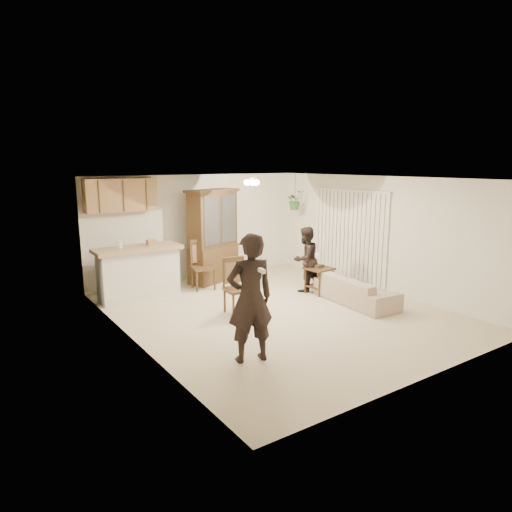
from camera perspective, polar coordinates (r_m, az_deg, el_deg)
floor at (r=8.71m, az=2.81°, el=-7.01°), size 6.50×6.50×0.00m
ceiling at (r=8.26m, az=2.98°, el=9.66°), size 5.50×6.50×0.02m
wall_back at (r=11.13m, az=-7.25°, el=3.62°), size 5.50×0.02×2.50m
wall_front at (r=6.19m, az=21.36°, el=-3.52°), size 5.50×0.02×2.50m
wall_left at (r=7.12m, az=-15.08°, el=-1.20°), size 0.02×6.50×2.50m
wall_right at (r=10.27m, az=15.25°, el=2.64°), size 0.02×6.50×2.50m
breakfast_bar at (r=9.74m, az=-14.44°, el=-2.30°), size 1.60×0.55×1.00m
bar_top at (r=9.62m, az=-14.61°, el=0.88°), size 1.75×0.70×0.08m
upper_cabinets at (r=10.16m, az=-16.57°, el=7.30°), size 1.50×0.34×0.70m
vertical_blinds at (r=10.86m, az=11.48°, el=2.49°), size 0.06×2.30×2.10m
ceiling_fixture at (r=9.36m, az=-0.53°, el=9.29°), size 0.36×0.36×0.20m
hanging_plant at (r=11.60m, az=4.88°, el=6.98°), size 0.43×0.37×0.48m
plant_cord at (r=11.58m, az=4.91°, el=8.58°), size 0.01×0.01×0.65m
sofa at (r=9.36m, az=12.41°, el=-3.61°), size 0.88×1.93×0.73m
adult at (r=6.39m, az=-0.74°, el=-5.50°), size 0.74×0.57×1.80m
child at (r=10.00m, az=6.17°, el=-0.61°), size 0.74×0.63×1.35m
china_hutch at (r=10.76m, az=-5.39°, el=2.44°), size 1.48×0.97×2.17m
side_table at (r=9.94m, az=7.86°, el=-2.97°), size 0.56×0.56×0.63m
chair_bar at (r=8.53m, az=-2.23°, el=-5.31°), size 0.51×0.51×1.05m
chair_hutch_left at (r=10.24m, az=-6.62°, el=-2.44°), size 0.57×0.57×1.09m
chair_hutch_right at (r=11.31m, az=-3.99°, el=-1.21°), size 0.51×0.51×0.98m
controller_adult at (r=5.86m, az=0.73°, el=-1.85°), size 0.08×0.17×0.05m
controller_child at (r=9.76m, az=7.72°, el=0.24°), size 0.06×0.13×0.04m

